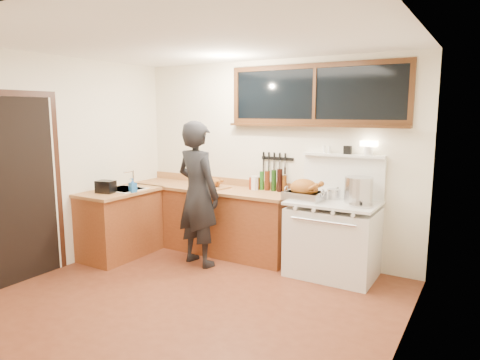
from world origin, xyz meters
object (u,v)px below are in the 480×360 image
Objects in this scene: vintage_stove at (333,237)px; roast_turkey at (304,191)px; cutting_board at (214,184)px; man at (198,194)px.

vintage_stove is 0.64m from roast_turkey.
roast_turkey is at bearing -4.86° from cutting_board.
cutting_board is at bearing 179.71° from vintage_stove.
roast_turkey is at bearing 17.53° from man.
man is (-1.60, -0.51, 0.44)m from vintage_stove.
man is at bearing -162.47° from roast_turkey.
vintage_stove reaches higher than cutting_board.
vintage_stove is 1.74m from man.
man is at bearing -162.40° from vintage_stove.
roast_turkey is (1.37, -0.12, 0.05)m from cutting_board.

